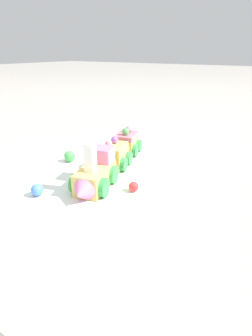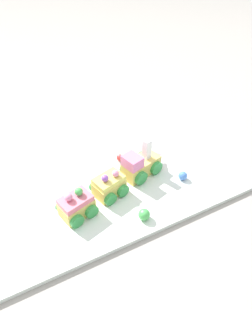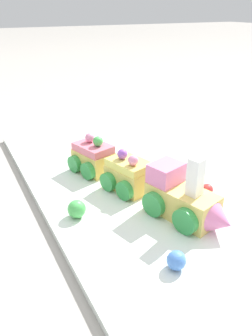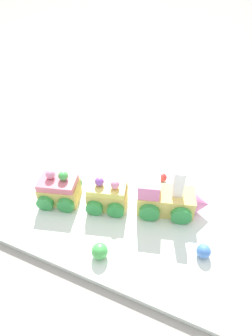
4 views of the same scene
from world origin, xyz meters
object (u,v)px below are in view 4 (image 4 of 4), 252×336
object	(u,v)px
gumball_green	(100,251)
cake_car_strawberry	(59,189)
gumball_blue	(204,251)
cake_car_lemon	(108,194)
cake_train_locomotive	(169,199)
gumball_red	(162,177)

from	to	relation	value
gumball_green	cake_car_strawberry	bearing A→B (deg)	147.59
gumball_green	gumball_blue	bearing A→B (deg)	23.21
cake_car_lemon	cake_car_strawberry	size ratio (longest dim) A/B	1.00
cake_car_lemon	gumball_blue	distance (m)	0.20
cake_car_lemon	cake_train_locomotive	bearing A→B (deg)	0.10
cake_train_locomotive	gumball_green	size ratio (longest dim) A/B	5.12
gumball_red	cake_car_strawberry	bearing A→B (deg)	-143.22
gumball_green	gumball_red	distance (m)	0.22
gumball_red	gumball_green	bearing A→B (deg)	-101.18
cake_train_locomotive	cake_car_lemon	world-z (taller)	cake_train_locomotive
cake_train_locomotive	cake_car_lemon	distance (m)	0.12
cake_train_locomotive	cake_car_strawberry	size ratio (longest dim) A/B	1.58
cake_train_locomotive	gumball_blue	size ratio (longest dim) A/B	5.91
cake_car_strawberry	gumball_blue	distance (m)	0.29
cake_train_locomotive	gumball_blue	bearing A→B (deg)	-57.60
cake_car_lemon	cake_car_strawberry	world-z (taller)	cake_car_strawberry
gumball_green	gumball_blue	world-z (taller)	gumball_green
cake_train_locomotive	gumball_green	world-z (taller)	cake_train_locomotive
cake_car_strawberry	gumball_green	xyz separation A→B (m)	(0.13, -0.08, -0.01)
cake_car_strawberry	gumball_blue	xyz separation A→B (m)	(0.29, -0.02, -0.01)
gumball_green	cake_car_lemon	bearing A→B (deg)	109.34
cake_train_locomotive	cake_car_strawberry	distance (m)	0.21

